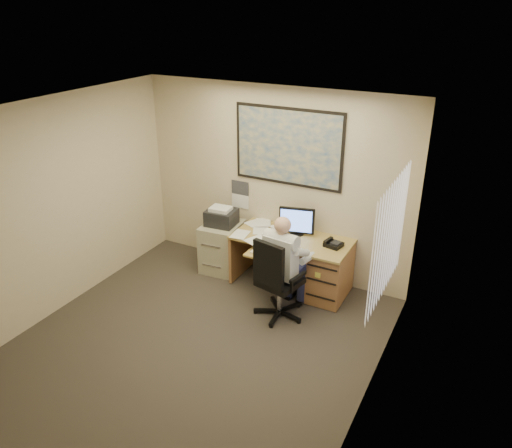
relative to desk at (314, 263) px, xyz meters
The scene contains 8 objects.
room_shell 2.25m from the desk, 112.68° to the right, with size 4.00×4.50×2.70m.
desk is the anchor object (origin of this frame).
world_map 1.60m from the desk, 150.30° to the left, with size 1.56×0.03×1.06m, color #1E4C93.
wall_calendar 1.52m from the desk, 165.68° to the left, with size 0.28×0.01×0.42m, color white.
window_blinds 1.95m from the desk, 43.01° to the right, with size 0.06×1.40×1.30m, color white, non-canonical shape.
filing_cabinet 1.44m from the desk, behind, with size 0.56×0.66×1.00m.
office_chair 0.80m from the desk, 102.38° to the right, with size 0.78×0.78×1.11m.
person 0.75m from the desk, 104.64° to the right, with size 0.55×0.79×1.35m, color silver, non-canonical shape.
Camera 1 is at (2.83, -3.73, 3.72)m, focal length 35.00 mm.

